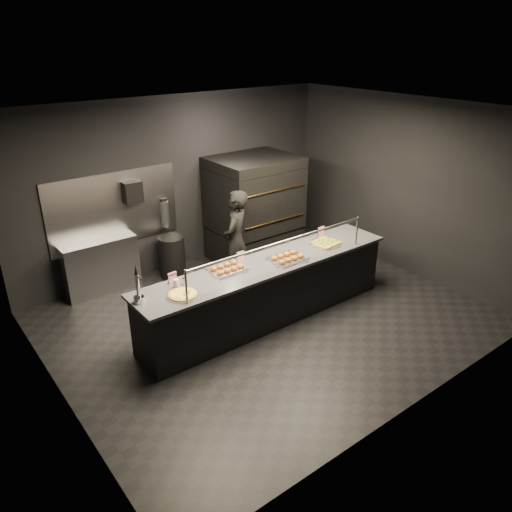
% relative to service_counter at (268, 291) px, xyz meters
% --- Properties ---
extents(room, '(6.04, 6.00, 3.00)m').
position_rel_service_counter_xyz_m(room, '(-0.02, 0.05, 1.03)').
color(room, black).
rests_on(room, ground).
extents(service_counter, '(4.10, 0.78, 1.37)m').
position_rel_service_counter_xyz_m(service_counter, '(0.00, 0.00, 0.00)').
color(service_counter, black).
rests_on(service_counter, ground).
extents(pizza_oven, '(1.50, 1.23, 1.91)m').
position_rel_service_counter_xyz_m(pizza_oven, '(1.20, 1.90, 0.50)').
color(pizza_oven, black).
rests_on(pizza_oven, ground).
extents(prep_shelf, '(1.20, 0.35, 0.90)m').
position_rel_service_counter_xyz_m(prep_shelf, '(-1.60, 2.32, -0.01)').
color(prep_shelf, '#99999E').
rests_on(prep_shelf, ground).
extents(towel_dispenser, '(0.30, 0.20, 0.35)m').
position_rel_service_counter_xyz_m(towel_dispenser, '(-0.90, 2.39, 1.09)').
color(towel_dispenser, black).
rests_on(towel_dispenser, room).
extents(fire_extinguisher, '(0.14, 0.14, 0.51)m').
position_rel_service_counter_xyz_m(fire_extinguisher, '(-0.35, 2.40, 0.60)').
color(fire_extinguisher, '#B2B2B7').
rests_on(fire_extinguisher, room).
extents(beer_tap, '(0.13, 0.19, 0.51)m').
position_rel_service_counter_xyz_m(beer_tap, '(-1.95, 0.07, 0.60)').
color(beer_tap, silver).
rests_on(beer_tap, service_counter).
extents(round_pizza, '(0.43, 0.43, 0.03)m').
position_rel_service_counter_xyz_m(round_pizza, '(-1.45, -0.11, 0.47)').
color(round_pizza, silver).
rests_on(round_pizza, service_counter).
extents(slider_tray_a, '(0.55, 0.45, 0.08)m').
position_rel_service_counter_xyz_m(slider_tray_a, '(-0.60, 0.15, 0.49)').
color(slider_tray_a, silver).
rests_on(slider_tray_a, service_counter).
extents(slider_tray_b, '(0.59, 0.49, 0.08)m').
position_rel_service_counter_xyz_m(slider_tray_b, '(0.28, -0.10, 0.49)').
color(slider_tray_b, silver).
rests_on(slider_tray_b, service_counter).
extents(square_pizza, '(0.48, 0.48, 0.05)m').
position_rel_service_counter_xyz_m(square_pizza, '(1.13, -0.02, 0.47)').
color(square_pizza, silver).
rests_on(square_pizza, service_counter).
extents(condiment_jar, '(0.17, 0.07, 0.11)m').
position_rel_service_counter_xyz_m(condiment_jar, '(-1.37, 0.14, 0.51)').
color(condiment_jar, silver).
rests_on(condiment_jar, service_counter).
extents(tent_cards, '(2.82, 0.04, 0.15)m').
position_rel_service_counter_xyz_m(tent_cards, '(-0.11, 0.28, 0.53)').
color(tent_cards, white).
rests_on(tent_cards, service_counter).
extents(trash_bin, '(0.44, 0.44, 0.74)m').
position_rel_service_counter_xyz_m(trash_bin, '(-0.42, 2.11, -0.10)').
color(trash_bin, black).
rests_on(trash_bin, ground).
extents(worker, '(0.73, 0.69, 1.68)m').
position_rel_service_counter_xyz_m(worker, '(0.21, 1.09, 0.38)').
color(worker, black).
rests_on(worker, ground).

